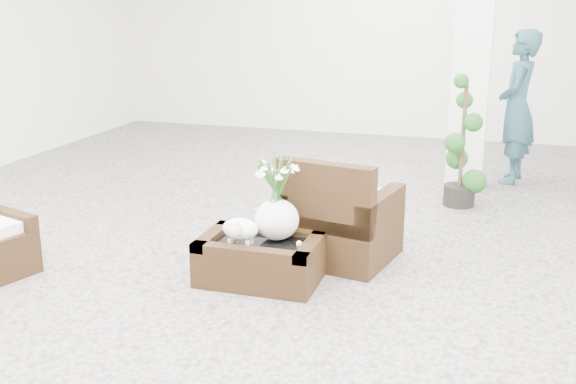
% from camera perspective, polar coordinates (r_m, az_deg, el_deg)
% --- Properties ---
extents(ground, '(11.00, 11.00, 0.00)m').
position_cam_1_polar(ground, '(5.73, 0.30, -5.71)').
color(ground, gray).
rests_on(ground, ground).
extents(column, '(0.40, 0.40, 3.50)m').
position_cam_1_polar(column, '(7.91, 15.06, 12.79)').
color(column, white).
rests_on(column, ground).
extents(coffee_table, '(0.90, 0.60, 0.31)m').
position_cam_1_polar(coffee_table, '(5.31, -2.28, -5.71)').
color(coffee_table, '#36220F').
rests_on(coffee_table, ground).
extents(sheep_figurine, '(0.28, 0.23, 0.21)m').
position_cam_1_polar(sheep_figurine, '(5.17, -3.94, -3.25)').
color(sheep_figurine, white).
rests_on(sheep_figurine, coffee_table).
extents(planter_narcissus, '(0.44, 0.44, 0.80)m').
position_cam_1_polar(planter_narcissus, '(5.19, -0.94, 0.28)').
color(planter_narcissus, white).
rests_on(planter_narcissus, coffee_table).
extents(tealight, '(0.04, 0.04, 0.03)m').
position_cam_1_polar(tealight, '(5.18, 0.91, -4.23)').
color(tealight, white).
rests_on(tealight, coffee_table).
extents(armchair, '(0.97, 0.94, 0.88)m').
position_cam_1_polar(armchair, '(5.68, 4.38, -1.22)').
color(armchair, '#36220F').
rests_on(armchair, ground).
extents(topiary, '(0.36, 0.36, 1.33)m').
position_cam_1_polar(topiary, '(7.27, 14.17, 3.99)').
color(topiary, '#1A4817').
rests_on(topiary, ground).
extents(shopper, '(0.51, 0.69, 1.75)m').
position_cam_1_polar(shopper, '(8.38, 18.32, 6.64)').
color(shopper, '#29525B').
rests_on(shopper, ground).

